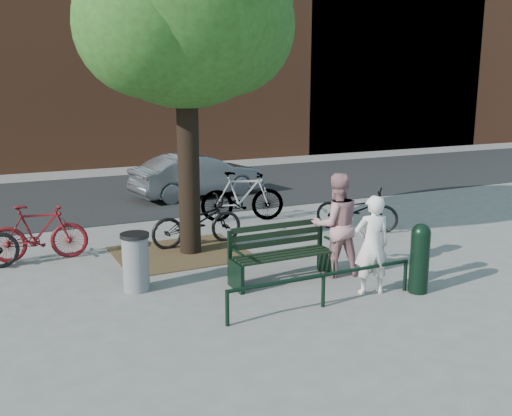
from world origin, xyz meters
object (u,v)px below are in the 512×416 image
park_bench (281,252)px  person_right (336,225)px  person_left (372,245)px  litter_bin (136,262)px  bicycle_c (197,221)px  parked_car (198,175)px  bollard (420,256)px

park_bench → person_right: 1.04m
person_left → person_right: 0.97m
litter_bin → bicycle_c: bicycle_c is taller
litter_bin → parked_car: parked_car is taller
park_bench → bicycle_c: bearing=101.6°
person_right → parked_car: person_right is taller
park_bench → litter_bin: 2.31m
bollard → litter_bin: bollard is taller
person_left → bicycle_c: size_ratio=0.82×
person_left → bollard: size_ratio=1.41×
bicycle_c → parked_car: 4.98m
parked_car → person_left: bearing=169.7°
person_right → bicycle_c: size_ratio=0.93×
park_bench → person_right: bearing=-9.8°
bollard → litter_bin: 4.36m
person_right → litter_bin: bearing=-0.4°
person_left → park_bench: bearing=-36.1°
person_right → bollard: size_ratio=1.59×
park_bench → litter_bin: park_bench is taller
person_right → litter_bin: (-3.19, 0.74, -0.40)m
litter_bin → person_left: bearing=-28.1°
person_right → bicycle_c: bearing=-48.7°
litter_bin → bicycle_c: size_ratio=0.49×
park_bench → person_left: 1.50m
person_right → bollard: person_right is taller
person_left → bollard: bearing=171.1°
litter_bin → parked_car: (3.47, 6.61, 0.15)m
person_right → litter_bin: person_right is taller
person_right → litter_bin: 3.30m
bollard → bicycle_c: bearing=118.7°
park_bench → person_left: person_left is taller
bicycle_c → parked_car: (1.74, 4.66, 0.12)m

